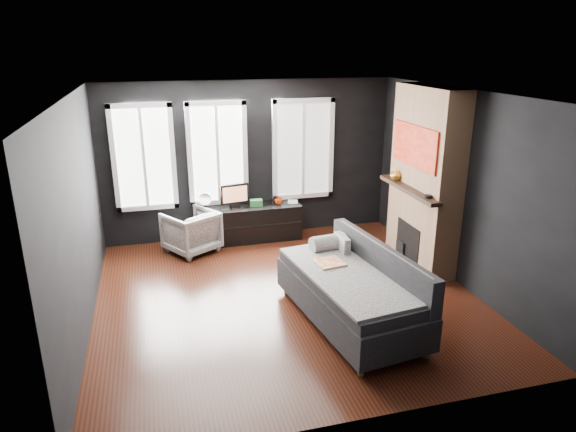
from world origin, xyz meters
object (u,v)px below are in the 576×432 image
object	(u,v)px
sofa	(350,287)
media_console	(249,223)
mug	(278,201)
monitor	(235,194)
mantel_vase	(396,174)
armchair	(191,230)
book	(288,196)

from	to	relation	value
sofa	media_console	size ratio (longest dim) A/B	1.25
sofa	mug	distance (m)	3.06
monitor	mantel_vase	xyz separation A→B (m)	(2.37, -1.22, 0.49)
mantel_vase	media_console	bearing A→B (deg)	150.88
mug	mantel_vase	world-z (taller)	mantel_vase
mug	mantel_vase	size ratio (longest dim) A/B	0.68
mantel_vase	monitor	bearing A→B (deg)	152.72
sofa	media_console	bearing A→B (deg)	94.09
mug	mantel_vase	bearing A→B (deg)	-35.84
monitor	mantel_vase	bearing A→B (deg)	-37.13
armchair	book	size ratio (longest dim) A/B	3.28
sofa	mantel_vase	xyz separation A→B (m)	(1.48, 1.88, 0.84)
sofa	mug	bearing A→B (deg)	84.50
armchair	mantel_vase	world-z (taller)	mantel_vase
armchair	media_console	size ratio (longest dim) A/B	0.43
mug	sofa	bearing A→B (deg)	-87.55
sofa	monitor	distance (m)	3.25
sofa	armchair	world-z (taller)	sofa
armchair	book	xyz separation A→B (m)	(1.72, 0.32, 0.35)
book	mug	bearing A→B (deg)	-163.12
mug	monitor	bearing A→B (deg)	175.75
mug	mantel_vase	xyz separation A→B (m)	(1.61, -1.16, 0.64)
armchair	media_console	distance (m)	1.06
mug	armchair	bearing A→B (deg)	-170.12
armchair	sofa	bearing A→B (deg)	89.42
monitor	mug	size ratio (longest dim) A/B	3.90
mantel_vase	armchair	bearing A→B (deg)	164.13
media_console	mug	distance (m)	0.64
armchair	monitor	distance (m)	0.96
media_console	mantel_vase	size ratio (longest dim) A/B	9.41
sofa	media_console	xyz separation A→B (m)	(-0.66, 3.07, -0.17)
book	armchair	bearing A→B (deg)	-169.36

